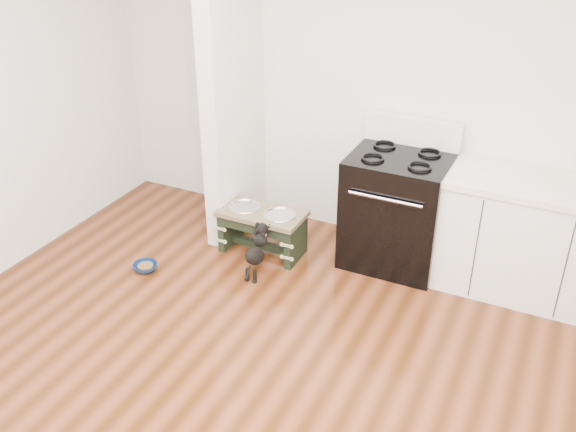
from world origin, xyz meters
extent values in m
plane|color=#3F1D0B|center=(0.00, 0.00, 0.00)|extent=(5.00, 5.00, 0.00)
plane|color=silver|center=(0.00, 2.50, 1.35)|extent=(5.00, 0.00, 5.00)
cube|color=silver|center=(-1.18, 2.10, 1.35)|extent=(0.15, 0.80, 2.70)
cube|color=black|center=(0.25, 2.15, 0.46)|extent=(0.76, 0.65, 0.92)
cube|color=black|center=(0.25, 1.84, 0.40)|extent=(0.58, 0.02, 0.50)
cylinder|color=silver|center=(0.25, 1.80, 0.72)|extent=(0.56, 0.02, 0.02)
cube|color=white|center=(0.25, 2.43, 1.03)|extent=(0.76, 0.08, 0.22)
torus|color=black|center=(0.07, 2.01, 0.93)|extent=(0.18, 0.18, 0.02)
torus|color=black|center=(0.43, 2.01, 0.93)|extent=(0.18, 0.18, 0.02)
torus|color=black|center=(0.07, 2.29, 0.93)|extent=(0.18, 0.18, 0.02)
torus|color=black|center=(0.43, 2.29, 0.93)|extent=(0.18, 0.18, 0.02)
cube|color=white|center=(1.23, 2.18, 0.43)|extent=(1.20, 0.60, 0.86)
cube|color=beige|center=(1.23, 2.18, 0.89)|extent=(1.24, 0.64, 0.05)
cube|color=black|center=(1.23, 1.92, 0.05)|extent=(1.20, 0.06, 0.10)
cube|color=black|center=(-1.08, 1.80, 0.17)|extent=(0.06, 0.34, 0.34)
cube|color=black|center=(-0.46, 1.80, 0.17)|extent=(0.06, 0.34, 0.34)
cube|color=black|center=(-0.77, 1.65, 0.30)|extent=(0.56, 0.03, 0.09)
cube|color=black|center=(-0.77, 1.80, 0.06)|extent=(0.56, 0.06, 0.06)
cube|color=brown|center=(-0.77, 1.80, 0.36)|extent=(0.70, 0.37, 0.04)
cylinder|color=silver|center=(-0.93, 1.80, 0.37)|extent=(0.24, 0.24, 0.04)
cylinder|color=silver|center=(-0.61, 1.80, 0.37)|extent=(0.24, 0.24, 0.04)
torus|color=silver|center=(-0.93, 1.80, 0.39)|extent=(0.27, 0.27, 0.02)
torus|color=silver|center=(-0.61, 1.80, 0.39)|extent=(0.27, 0.27, 0.02)
cylinder|color=black|center=(-0.68, 1.37, 0.05)|extent=(0.03, 0.03, 0.11)
cylinder|color=black|center=(-0.61, 1.37, 0.05)|extent=(0.03, 0.03, 0.11)
sphere|color=black|center=(-0.68, 1.36, 0.01)|extent=(0.04, 0.04, 0.04)
sphere|color=black|center=(-0.61, 1.36, 0.01)|extent=(0.04, 0.04, 0.04)
ellipsoid|color=black|center=(-0.65, 1.44, 0.19)|extent=(0.12, 0.28, 0.25)
sphere|color=black|center=(-0.65, 1.53, 0.29)|extent=(0.11, 0.11, 0.11)
sphere|color=black|center=(-0.65, 1.56, 0.37)|extent=(0.10, 0.10, 0.10)
sphere|color=black|center=(-0.68, 1.63, 0.37)|extent=(0.03, 0.03, 0.03)
sphere|color=black|center=(-0.61, 1.63, 0.37)|extent=(0.03, 0.03, 0.03)
cylinder|color=black|center=(-0.65, 1.33, 0.11)|extent=(0.02, 0.08, 0.09)
torus|color=#D33E67|center=(-0.65, 1.55, 0.33)|extent=(0.09, 0.06, 0.09)
imported|color=navy|center=(-1.48, 1.14, 0.03)|extent=(0.21, 0.21, 0.06)
cylinder|color=#573818|center=(-1.48, 1.14, 0.03)|extent=(0.12, 0.12, 0.02)
camera|label=1|loc=(1.42, -2.25, 2.86)|focal=40.00mm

